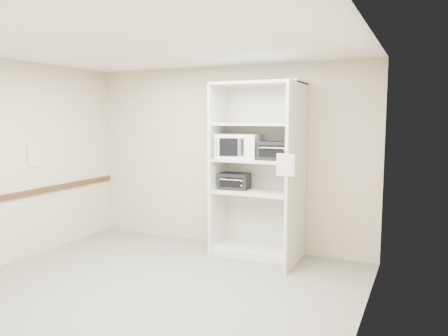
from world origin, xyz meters
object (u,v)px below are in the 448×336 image
at_px(toaster_oven_upper, 276,151).
at_px(shelving_unit, 261,176).
at_px(toaster_oven_lower, 235,181).
at_px(microwave, 239,146).

bearing_deg(toaster_oven_upper, shelving_unit, 165.77).
bearing_deg(toaster_oven_upper, toaster_oven_lower, 174.03).
xyz_separation_m(toaster_oven_upper, toaster_oven_lower, (-0.63, 0.06, -0.46)).
height_order(microwave, toaster_oven_upper, microwave).
distance_m(microwave, toaster_oven_upper, 0.55).
relative_size(microwave, toaster_oven_lower, 1.39).
xyz_separation_m(microwave, toaster_oven_lower, (-0.08, 0.05, -0.51)).
bearing_deg(toaster_oven_lower, shelving_unit, -6.06).
relative_size(shelving_unit, toaster_oven_lower, 5.91).
xyz_separation_m(shelving_unit, toaster_oven_upper, (0.23, -0.06, 0.37)).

